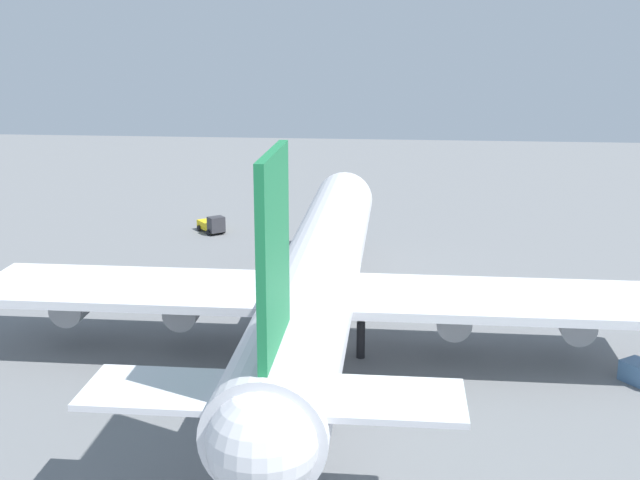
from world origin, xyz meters
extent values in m
plane|color=slate|center=(0.00, 0.00, 0.00)|extent=(260.37, 260.37, 0.00)
cylinder|color=silver|center=(0.00, 0.00, 6.41)|extent=(59.00, 6.66, 6.66)
sphere|color=silver|center=(29.50, 0.00, 6.41)|extent=(6.52, 6.52, 6.52)
sphere|color=silver|center=(-29.50, 0.00, 6.41)|extent=(5.66, 5.66, 5.66)
cube|color=#1E7F47|center=(-24.78, 0.00, 15.07)|extent=(8.26, 0.50, 10.65)
cube|color=silver|center=(-25.96, -5.29, 7.41)|extent=(5.31, 9.99, 0.36)
cube|color=silver|center=(-25.96, 5.29, 7.41)|extent=(5.31, 9.99, 0.36)
cube|color=silver|center=(-2.95, -15.01, 5.42)|extent=(10.03, 26.03, 0.70)
cube|color=silver|center=(-2.95, 15.01, 5.42)|extent=(10.03, 26.03, 0.70)
cylinder|color=gray|center=(-1.95, -11.11, 3.67)|extent=(5.33, 2.80, 2.80)
cylinder|color=gray|center=(-1.95, -20.74, 3.67)|extent=(5.33, 2.80, 2.80)
cylinder|color=gray|center=(-1.95, 11.11, 3.67)|extent=(5.33, 2.80, 2.80)
cylinder|color=gray|center=(-1.95, 20.74, 3.67)|extent=(5.33, 2.80, 2.80)
cylinder|color=black|center=(18.88, 0.00, 1.54)|extent=(0.70, 0.70, 3.09)
cylinder|color=black|center=(-2.95, -3.66, 1.54)|extent=(0.70, 0.70, 3.09)
cylinder|color=black|center=(-2.95, 3.66, 1.54)|extent=(0.70, 0.70, 3.09)
cube|color=#333338|center=(36.02, 17.19, 1.39)|extent=(2.40, 2.48, 2.00)
cube|color=yellow|center=(37.85, 18.65, 0.88)|extent=(3.73, 3.54, 0.98)
cylinder|color=black|center=(35.46, 18.13, 0.38)|extent=(0.78, 0.70, 0.77)
cylinder|color=black|center=(36.81, 16.44, 0.38)|extent=(0.78, 0.70, 0.77)
cylinder|color=black|center=(37.72, 19.94, 0.38)|extent=(0.78, 0.70, 0.77)
cylinder|color=black|center=(39.08, 18.24, 0.38)|extent=(0.78, 0.70, 0.77)
cone|color=orange|center=(29.29, 0.06, 0.29)|extent=(0.40, 0.40, 0.57)
camera|label=1|loc=(-65.76, -6.50, 26.62)|focal=45.90mm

